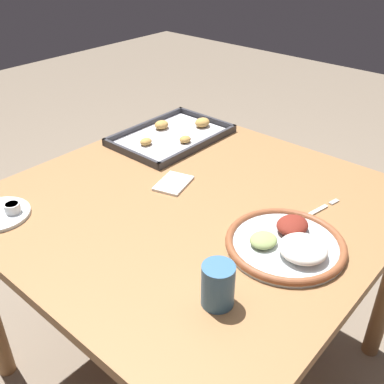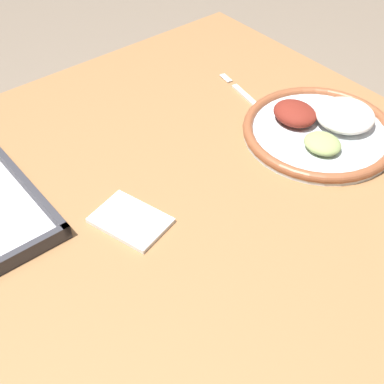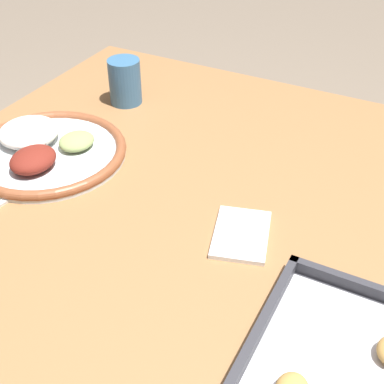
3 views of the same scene
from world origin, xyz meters
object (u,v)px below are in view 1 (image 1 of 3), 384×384
Objects in this scene: dinner_plate at (288,243)px; napkin at (173,183)px; fork at (314,213)px; baking_tray at (173,135)px; drinking_cup at (218,285)px.

dinner_plate is 2.14× the size of napkin.
baking_tray is (0.11, 0.64, 0.01)m from fork.
dinner_plate is 2.99× the size of drinking_cup.
drinking_cup reaches higher than dinner_plate.
baking_tray is 0.85m from drinking_cup.
drinking_cup is at bearing -126.12° from napkin.
dinner_plate is at bearing -3.39° from drinking_cup.
fork is 1.38× the size of napkin.
fork is at bearing 7.58° from dinner_plate.
fork is at bearing -99.51° from baking_tray.
baking_tray is 4.16× the size of drinking_cup.
dinner_plate is 0.43m from napkin.
dinner_plate is 0.72× the size of baking_tray.
drinking_cup reaches higher than napkin.
drinking_cup reaches higher than fork.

